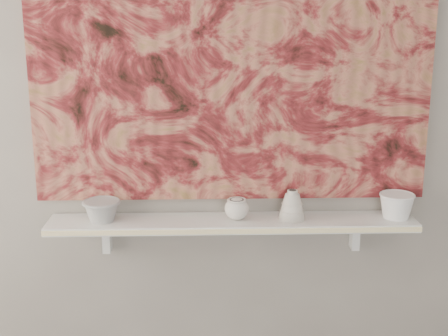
{
  "coord_description": "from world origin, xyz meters",
  "views": [
    {
      "loc": [
        -0.1,
        -0.74,
        1.72
      ],
      "look_at": [
        -0.03,
        1.49,
        1.14
      ],
      "focal_mm": 50.0,
      "sensor_mm": 36.0,
      "label": 1
    }
  ],
  "objects_px": {
    "shelf": "(232,223)",
    "cup_cream": "(237,209)",
    "bowl_white": "(397,206)",
    "painting": "(232,56)",
    "bowl_grey": "(102,210)",
    "bell_vessel": "(292,204)"
  },
  "relations": [
    {
      "from": "shelf",
      "to": "cup_cream",
      "type": "xyz_separation_m",
      "value": [
        0.02,
        0.0,
        0.06
      ]
    },
    {
      "from": "shelf",
      "to": "bowl_white",
      "type": "bearing_deg",
      "value": 0.0
    },
    {
      "from": "shelf",
      "to": "bell_vessel",
      "type": "bearing_deg",
      "value": 0.0
    },
    {
      "from": "cup_cream",
      "to": "bowl_grey",
      "type": "bearing_deg",
      "value": 180.0
    },
    {
      "from": "shelf",
      "to": "bowl_white",
      "type": "distance_m",
      "value": 0.63
    },
    {
      "from": "bowl_grey",
      "to": "bowl_white",
      "type": "height_order",
      "value": "bowl_white"
    },
    {
      "from": "painting",
      "to": "bowl_grey",
      "type": "distance_m",
      "value": 0.76
    },
    {
      "from": "bowl_grey",
      "to": "cup_cream",
      "type": "bearing_deg",
      "value": 0.0
    },
    {
      "from": "painting",
      "to": "bowl_grey",
      "type": "bearing_deg",
      "value": -170.73
    },
    {
      "from": "cup_cream",
      "to": "bell_vessel",
      "type": "distance_m",
      "value": 0.21
    },
    {
      "from": "shelf",
      "to": "bell_vessel",
      "type": "xyz_separation_m",
      "value": [
        0.23,
        0.0,
        0.07
      ]
    },
    {
      "from": "cup_cream",
      "to": "shelf",
      "type": "bearing_deg",
      "value": 180.0
    },
    {
      "from": "painting",
      "to": "bowl_white",
      "type": "xyz_separation_m",
      "value": [
        0.63,
        -0.08,
        -0.56
      ]
    },
    {
      "from": "bell_vessel",
      "to": "painting",
      "type": "bearing_deg",
      "value": 160.51
    },
    {
      "from": "bell_vessel",
      "to": "bowl_grey",
      "type": "bearing_deg",
      "value": 180.0
    },
    {
      "from": "bowl_grey",
      "to": "bell_vessel",
      "type": "xyz_separation_m",
      "value": [
        0.72,
        0.0,
        0.02
      ]
    },
    {
      "from": "bell_vessel",
      "to": "bowl_white",
      "type": "xyz_separation_m",
      "value": [
        0.4,
        0.0,
        -0.01
      ]
    },
    {
      "from": "painting",
      "to": "bell_vessel",
      "type": "relative_size",
      "value": 13.1
    },
    {
      "from": "bowl_grey",
      "to": "bell_vessel",
      "type": "height_order",
      "value": "bell_vessel"
    },
    {
      "from": "bell_vessel",
      "to": "shelf",
      "type": "bearing_deg",
      "value": 180.0
    },
    {
      "from": "shelf",
      "to": "painting",
      "type": "bearing_deg",
      "value": 90.0
    },
    {
      "from": "shelf",
      "to": "bowl_white",
      "type": "xyz_separation_m",
      "value": [
        0.63,
        0.0,
        0.06
      ]
    }
  ]
}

